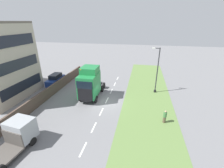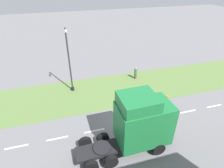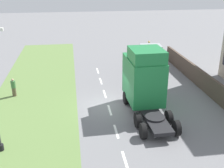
% 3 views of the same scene
% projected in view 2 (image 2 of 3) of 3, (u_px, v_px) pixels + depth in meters
% --- Properties ---
extents(ground_plane, '(120.00, 120.00, 0.00)m').
position_uv_depth(ground_plane, '(135.00, 122.00, 17.50)').
color(ground_plane, slate).
rests_on(ground_plane, ground).
extents(grass_verge, '(7.00, 44.00, 0.01)m').
position_uv_depth(grass_verge, '(116.00, 89.00, 22.44)').
color(grass_verge, '#607F42').
rests_on(grass_verge, ground).
extents(lane_markings, '(0.16, 21.00, 0.00)m').
position_uv_depth(lane_markings, '(128.00, 124.00, 17.33)').
color(lane_markings, white).
rests_on(lane_markings, ground).
extents(lorry_cab, '(2.72, 7.30, 5.08)m').
position_uv_depth(lorry_cab, '(140.00, 123.00, 13.86)').
color(lorry_cab, black).
rests_on(lorry_cab, ground).
extents(lamp_post, '(1.31, 0.37, 7.38)m').
position_uv_depth(lamp_post, '(70.00, 65.00, 20.48)').
color(lamp_post, black).
rests_on(lamp_post, ground).
extents(pedestrian, '(0.39, 0.39, 1.61)m').
position_uv_depth(pedestrian, '(136.00, 73.00, 24.30)').
color(pedestrian, brown).
rests_on(pedestrian, ground).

